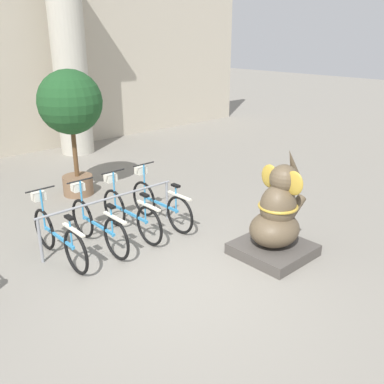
# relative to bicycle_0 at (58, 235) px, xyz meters

# --- Properties ---
(ground_plane) EXTENTS (60.00, 60.00, 0.00)m
(ground_plane) POSITION_rel_bicycle_0_xyz_m (1.10, -1.85, -0.42)
(ground_plane) COLOR gray
(column_right) EXTENTS (1.20, 1.20, 5.16)m
(column_right) POSITION_rel_bicycle_0_xyz_m (3.42, 5.75, 2.20)
(column_right) COLOR #BCB7A8
(column_right) RESTS_ON ground_plane
(bike_rack) EXTENTS (2.65, 0.05, 0.77)m
(bike_rack) POSITION_rel_bicycle_0_xyz_m (1.02, 0.10, 0.15)
(bike_rack) COLOR gray
(bike_rack) RESTS_ON ground_plane
(bicycle_0) EXTENTS (0.48, 1.78, 1.08)m
(bicycle_0) POSITION_rel_bicycle_0_xyz_m (0.00, 0.00, 0.00)
(bicycle_0) COLOR black
(bicycle_0) RESTS_ON ground_plane
(bicycle_1) EXTENTS (0.48, 1.78, 1.08)m
(bicycle_1) POSITION_rel_bicycle_0_xyz_m (0.68, -0.04, 0.00)
(bicycle_1) COLOR black
(bicycle_1) RESTS_ON ground_plane
(bicycle_2) EXTENTS (0.48, 1.78, 1.08)m
(bicycle_2) POSITION_rel_bicycle_0_xyz_m (1.36, 0.01, 0.00)
(bicycle_2) COLOR black
(bicycle_2) RESTS_ON ground_plane
(bicycle_3) EXTENTS (0.48, 1.78, 1.08)m
(bicycle_3) POSITION_rel_bicycle_0_xyz_m (2.05, 0.01, 0.00)
(bicycle_3) COLOR black
(bicycle_3) RESTS_ON ground_plane
(elephant_statue) EXTENTS (1.12, 1.12, 1.76)m
(elephant_statue) POSITION_rel_bicycle_0_xyz_m (2.69, -2.20, 0.17)
(elephant_statue) COLOR #4C4742
(elephant_statue) RESTS_ON ground_plane
(potted_tree) EXTENTS (1.35, 1.35, 2.73)m
(potted_tree) POSITION_rel_bicycle_0_xyz_m (1.67, 2.47, 1.50)
(potted_tree) COLOR brown
(potted_tree) RESTS_ON ground_plane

